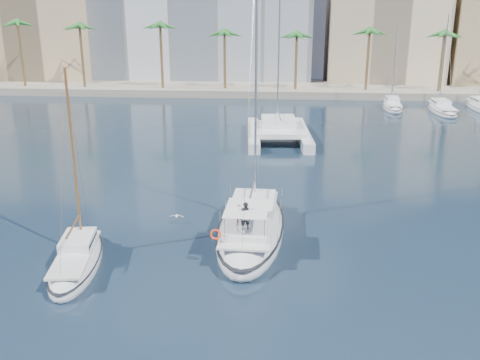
{
  "coord_description": "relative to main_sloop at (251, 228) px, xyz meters",
  "views": [
    {
      "loc": [
        4.04,
        -31.52,
        14.31
      ],
      "look_at": [
        1.4,
        1.5,
        3.46
      ],
      "focal_mm": 40.0,
      "sensor_mm": 36.0,
      "label": 1
    }
  ],
  "objects": [
    {
      "name": "catamaran",
      "position": [
        1.44,
        26.49,
        0.61
      ],
      "size": [
        7.63,
        13.86,
        19.4
      ],
      "rotation": [
        0.0,
        0.0,
        0.07
      ],
      "color": "silver",
      "rests_on": "ground"
    },
    {
      "name": "moored_yacht_a",
      "position": [
        17.78,
        46.62,
        -0.57
      ],
      "size": [
        3.37,
        9.52,
        11.9
      ],
      "primitive_type": null,
      "rotation": [
        0.0,
        0.0,
        -0.07
      ],
      "color": "silver",
      "rests_on": "ground"
    },
    {
      "name": "small_sloop",
      "position": [
        -9.66,
        -5.22,
        -0.15
      ],
      "size": [
        3.81,
        8.53,
        11.82
      ],
      "rotation": [
        0.0,
        0.0,
        0.15
      ],
      "color": "silver",
      "rests_on": "ground"
    },
    {
      "name": "seagull",
      "position": [
        -5.18,
        1.5,
        0.06
      ],
      "size": [
        1.0,
        0.43,
        0.18
      ],
      "color": "silver",
      "rests_on": "ground"
    },
    {
      "name": "main_sloop",
      "position": [
        0.0,
        0.0,
        0.0
      ],
      "size": [
        4.63,
        13.4,
        19.7
      ],
      "rotation": [
        0.0,
        0.0,
        -0.03
      ],
      "color": "silver",
      "rests_on": "ground"
    },
    {
      "name": "palm_left",
      "position": [
        -36.22,
        56.62,
        9.71
      ],
      "size": [
        3.6,
        3.6,
        12.3
      ],
      "color": "brown",
      "rests_on": "ground"
    },
    {
      "name": "palm_right",
      "position": [
        31.78,
        56.62,
        9.71
      ],
      "size": [
        3.6,
        3.6,
        12.3
      ],
      "color": "brown",
      "rests_on": "ground"
    },
    {
      "name": "building_modern",
      "position": [
        -14.22,
        72.62,
        13.43
      ],
      "size": [
        42.0,
        16.0,
        28.0
      ],
      "primitive_type": "cube",
      "color": "silver",
      "rests_on": "ground"
    },
    {
      "name": "building_tan_left",
      "position": [
        -44.22,
        68.62,
        10.43
      ],
      "size": [
        22.0,
        14.0,
        22.0
      ],
      "primitive_type": "cube",
      "color": "tan",
      "rests_on": "ground"
    },
    {
      "name": "building_beige",
      "position": [
        19.78,
        69.62,
        9.43
      ],
      "size": [
        20.0,
        14.0,
        20.0
      ],
      "primitive_type": "cube",
      "color": "beige",
      "rests_on": "ground"
    },
    {
      "name": "palm_centre",
      "position": [
        -2.22,
        56.62,
        9.71
      ],
      "size": [
        3.6,
        3.6,
        12.3
      ],
      "color": "brown",
      "rests_on": "ground"
    },
    {
      "name": "ground",
      "position": [
        -2.22,
        -0.38,
        -0.57
      ],
      "size": [
        160.0,
        160.0,
        0.0
      ],
      "primitive_type": "plane",
      "color": "black",
      "rests_on": "ground"
    },
    {
      "name": "quay",
      "position": [
        -2.22,
        60.62,
        0.03
      ],
      "size": [
        120.0,
        14.0,
        1.2
      ],
      "primitive_type": "cube",
      "color": "gray",
      "rests_on": "ground"
    },
    {
      "name": "moored_yacht_b",
      "position": [
        24.28,
        44.62,
        -0.57
      ],
      "size": [
        3.32,
        10.83,
        13.72
      ],
      "primitive_type": null,
      "rotation": [
        0.0,
        0.0,
        -0.02
      ],
      "color": "silver",
      "rests_on": "ground"
    }
  ]
}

